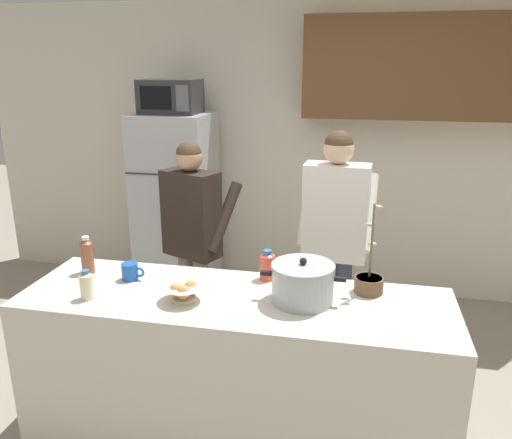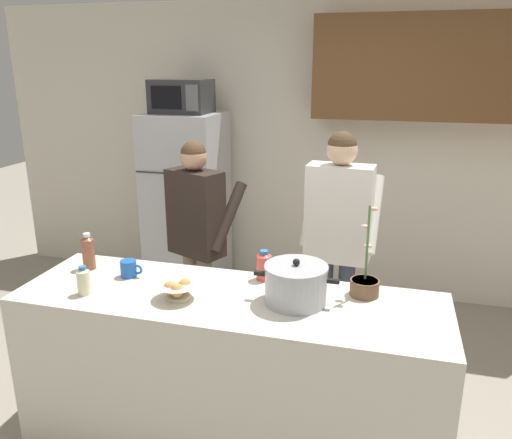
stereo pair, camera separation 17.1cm
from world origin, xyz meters
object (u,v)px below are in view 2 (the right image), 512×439
(bottle_far_corner, at_px, (84,281))
(potted_orchid, at_px, (365,284))
(microwave, at_px, (182,96))
(bread_bowl, at_px, (178,290))
(refrigerator, at_px, (187,206))
(cooking_pot, at_px, (296,284))
(coffee_mug, at_px, (129,269))
(bottle_near_edge, at_px, (88,252))
(person_by_sink, at_px, (338,226))
(bottle_mid_counter, at_px, (264,265))
(person_near_pot, at_px, (197,225))

(bottle_far_corner, height_order, potted_orchid, potted_orchid)
(microwave, height_order, potted_orchid, microwave)
(microwave, distance_m, bread_bowl, 2.23)
(refrigerator, relative_size, microwave, 3.46)
(microwave, bearing_deg, cooking_pot, -53.26)
(cooking_pot, height_order, coffee_mug, cooking_pot)
(bottle_far_corner, bearing_deg, refrigerator, 97.67)
(bottle_near_edge, relative_size, potted_orchid, 0.45)
(refrigerator, relative_size, bottle_near_edge, 7.62)
(person_by_sink, distance_m, potted_orchid, 0.79)
(bottle_mid_counter, xyz_separation_m, potted_orchid, (0.55, -0.06, -0.02))
(bottle_mid_counter, relative_size, potted_orchid, 0.35)
(bottle_near_edge, bearing_deg, bread_bowl, -19.49)
(microwave, bearing_deg, bottle_far_corner, -82.25)
(bottle_far_corner, bearing_deg, microwave, 97.75)
(bottle_near_edge, bearing_deg, microwave, 93.52)
(bread_bowl, bearing_deg, potted_orchid, 17.81)
(bread_bowl, bearing_deg, cooking_pot, 11.58)
(refrigerator, bearing_deg, bottle_mid_counter, -54.78)
(person_by_sink, height_order, cooking_pot, person_by_sink)
(person_near_pot, relative_size, bread_bowl, 7.17)
(refrigerator, bearing_deg, person_by_sink, -31.76)
(person_by_sink, height_order, bottle_near_edge, person_by_sink)
(refrigerator, bearing_deg, potted_orchid, -44.63)
(bottle_mid_counter, bearing_deg, refrigerator, 125.22)
(microwave, relative_size, cooking_pot, 1.12)
(person_near_pot, height_order, person_by_sink, person_by_sink)
(person_near_pot, xyz_separation_m, bread_bowl, (0.30, -1.01, -0.00))
(bread_bowl, bearing_deg, bottle_near_edge, 160.51)
(person_by_sink, xyz_separation_m, bottle_near_edge, (-1.35, -0.81, -0.02))
(person_near_pot, bearing_deg, microwave, 117.18)
(person_near_pot, relative_size, bottle_far_corner, 10.11)
(refrigerator, xyz_separation_m, person_by_sink, (1.45, -0.90, 0.21))
(coffee_mug, bearing_deg, refrigerator, 102.33)
(microwave, distance_m, bottle_far_corner, 2.17)
(person_near_pot, height_order, coffee_mug, person_near_pot)
(bottle_near_edge, bearing_deg, bottle_mid_counter, 6.68)
(refrigerator, height_order, bottle_near_edge, refrigerator)
(cooking_pot, height_order, potted_orchid, potted_orchid)
(person_by_sink, relative_size, bottle_mid_counter, 9.81)
(bottle_near_edge, height_order, bottle_mid_counter, bottle_near_edge)
(cooking_pot, relative_size, bottle_far_corner, 2.75)
(bottle_near_edge, xyz_separation_m, potted_orchid, (1.57, 0.06, -0.04))
(refrigerator, relative_size, person_by_sink, 1.00)
(refrigerator, xyz_separation_m, coffee_mug, (0.38, -1.75, 0.14))
(potted_orchid, bearing_deg, person_by_sink, 106.33)
(bread_bowl, relative_size, potted_orchid, 0.45)
(microwave, distance_m, bottle_mid_counter, 2.09)
(bottle_near_edge, bearing_deg, bottle_far_corner, -61.45)
(microwave, height_order, coffee_mug, microwave)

